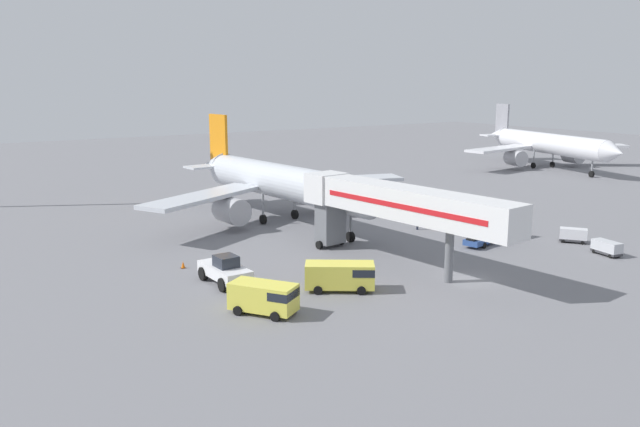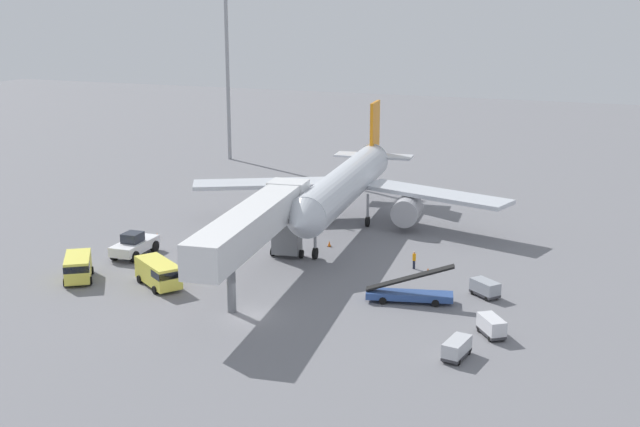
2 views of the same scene
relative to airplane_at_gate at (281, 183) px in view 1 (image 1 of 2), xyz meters
The scene contains 15 objects.
ground_plane 27.74m from the airplane_at_gate, 86.45° to the right, with size 300.00×300.00×0.00m, color slate.
airplane_at_gate is the anchor object (origin of this frame).
jet_bridge 20.59m from the airplane_at_gate, 91.86° to the right, with size 5.78×23.21×7.24m.
pushback_tug 23.38m from the airplane_at_gate, 131.10° to the right, with size 2.71×5.57×2.37m.
belt_loader_truck 23.78m from the airplane_at_gate, 57.98° to the right, with size 7.16×3.21×3.29m.
service_van_mid_right 29.93m from the airplane_at_gate, 122.03° to the right, with size 4.35×5.04×2.18m.
service_van_rear_right 25.64m from the airplane_at_gate, 109.25° to the right, with size 5.59×4.76×2.18m.
baggage_cart_outer_right 34.62m from the airplane_at_gate, 57.88° to the right, with size 1.64×2.89×1.34m.
baggage_cart_far_right 31.71m from the airplane_at_gate, 50.97° to the right, with size 2.49×2.81×1.45m.
baggage_cart_outer_left 24.59m from the airplane_at_gate, 42.54° to the right, with size 2.74×2.54×1.38m.
ground_crew_worker_foreground 16.05m from the airplane_at_gate, 47.38° to the right, with size 0.44×0.44×1.64m.
safety_cone_alpha 17.93m from the airplane_at_gate, 45.84° to the right, with size 0.38×0.38×0.59m.
safety_cone_bravo 20.51m from the airplane_at_gate, 145.06° to the right, with size 0.41×0.41×0.63m.
safety_cone_charlie 8.91m from the airplane_at_gate, 82.95° to the right, with size 0.38×0.38×0.58m.
airplane_background 65.79m from the airplane_at_gate, 11.91° to the left, with size 33.77×36.42×11.40m.
Camera 1 is at (-37.62, -35.60, 15.98)m, focal length 36.00 mm.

